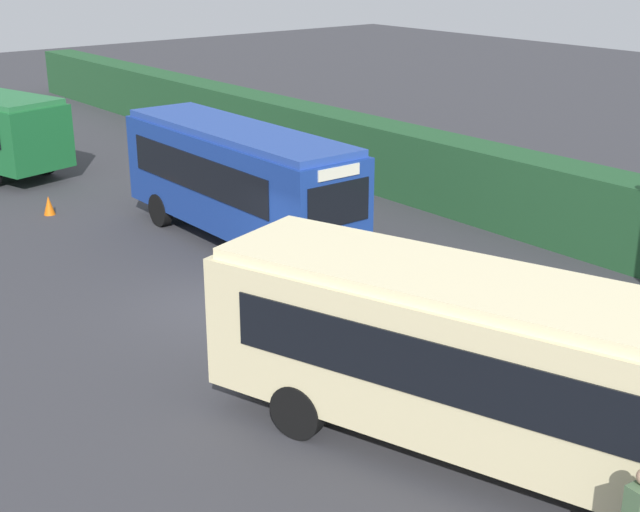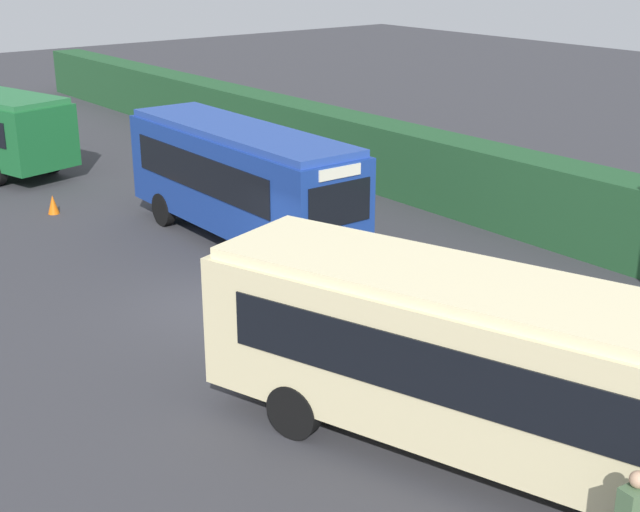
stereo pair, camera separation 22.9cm
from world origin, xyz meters
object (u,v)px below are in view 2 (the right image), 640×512
at_px(person_left, 293,186).
at_px(traffic_cone, 53,204).
at_px(bus_cream, 493,363).
at_px(bus_blue, 241,177).

bearing_deg(person_left, traffic_cone, -96.28).
relative_size(bus_cream, traffic_cone, 17.17).
relative_size(bus_blue, traffic_cone, 14.95).
height_order(person_left, traffic_cone, person_left).
bearing_deg(bus_cream, traffic_cone, 162.46).
bearing_deg(bus_blue, bus_cream, -13.92).
xyz_separation_m(bus_cream, person_left, (-13.27, 5.87, -0.93)).
bearing_deg(person_left, bus_blue, -33.28).
distance_m(bus_blue, traffic_cone, 6.97).
distance_m(person_left, traffic_cone, 7.62).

